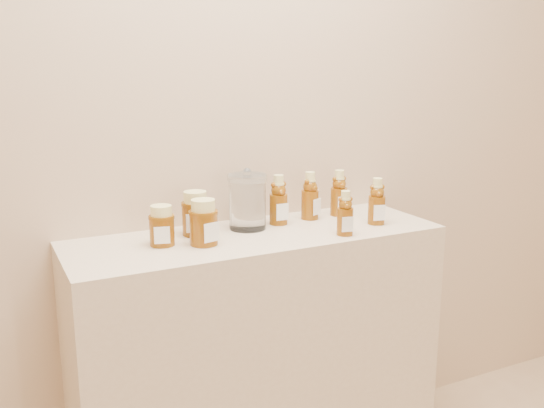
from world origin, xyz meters
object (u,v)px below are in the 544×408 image
bear_bottle_back_left (278,196)px  glass_canister (247,199)px  bear_bottle_front_left (345,210)px  display_table (258,363)px  honey_jar_left (162,225)px

bear_bottle_back_left → glass_canister: 0.12m
bear_bottle_back_left → bear_bottle_front_left: bearing=-56.9°
display_table → bear_bottle_back_left: (0.12, 0.08, 0.55)m
display_table → bear_bottle_back_left: size_ratio=6.31×
honey_jar_left → glass_canister: bearing=27.0°
honey_jar_left → glass_canister: (0.30, 0.06, 0.04)m
bear_bottle_back_left → bear_bottle_front_left: size_ratio=1.18×
bear_bottle_front_left → glass_canister: bearing=154.9°
bear_bottle_front_left → glass_canister: 0.32m
bear_bottle_back_left → honey_jar_left: (-0.42, -0.06, -0.03)m
bear_bottle_back_left → glass_canister: (-0.12, -0.01, 0.00)m
display_table → honey_jar_left: 0.59m
bear_bottle_back_left → display_table: bearing=-143.9°
display_table → bear_bottle_front_left: (0.24, -0.13, 0.53)m
honey_jar_left → display_table: bearing=13.5°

